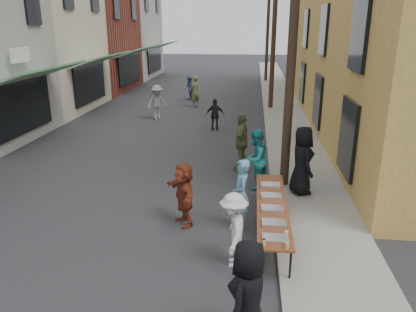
% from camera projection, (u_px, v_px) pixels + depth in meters
% --- Properties ---
extents(ground, '(120.00, 120.00, 0.00)m').
position_uv_depth(ground, '(116.00, 225.00, 10.03)').
color(ground, '#28282B').
rests_on(ground, ground).
extents(sidewalk, '(2.20, 60.00, 0.10)m').
position_uv_depth(sidewalk, '(282.00, 108.00, 23.66)').
color(sidewalk, gray).
rests_on(sidewalk, ground).
extents(storefront_row, '(8.00, 37.00, 9.00)m').
position_uv_depth(storefront_row, '(30.00, 35.00, 23.95)').
color(storefront_row, maroon).
rests_on(storefront_row, ground).
extents(building_ochre, '(10.00, 28.00, 10.00)m').
position_uv_depth(building_ochre, '(411.00, 19.00, 20.54)').
color(building_ochre, '#A68A3B').
rests_on(building_ochre, ground).
extents(utility_pole_near, '(0.26, 0.26, 9.00)m').
position_uv_depth(utility_pole_near, '(293.00, 33.00, 11.02)').
color(utility_pole_near, '#2D2116').
rests_on(utility_pole_near, ground).
extents(utility_pole_mid, '(0.26, 0.26, 9.00)m').
position_uv_depth(utility_pole_mid, '(274.00, 29.00, 22.36)').
color(utility_pole_mid, '#2D2116').
rests_on(utility_pole_mid, ground).
extents(utility_pole_far, '(0.26, 0.26, 9.00)m').
position_uv_depth(utility_pole_far, '(268.00, 27.00, 33.70)').
color(utility_pole_far, '#2D2116').
rests_on(utility_pole_far, ground).
extents(serving_table, '(0.70, 4.00, 0.75)m').
position_uv_depth(serving_table, '(272.00, 206.00, 9.39)').
color(serving_table, brown).
rests_on(serving_table, ground).
extents(catering_tray_sausage, '(0.50, 0.33, 0.08)m').
position_uv_depth(catering_tray_sausage, '(275.00, 239.00, 7.80)').
color(catering_tray_sausage, maroon).
rests_on(catering_tray_sausage, serving_table).
extents(catering_tray_foil_b, '(0.50, 0.33, 0.08)m').
position_uv_depth(catering_tray_foil_b, '(274.00, 223.00, 8.42)').
color(catering_tray_foil_b, '#B2B2B7').
rests_on(catering_tray_foil_b, serving_table).
extents(catering_tray_buns, '(0.50, 0.33, 0.08)m').
position_uv_depth(catering_tray_buns, '(273.00, 209.00, 9.08)').
color(catering_tray_buns, tan).
rests_on(catering_tray_buns, serving_table).
extents(catering_tray_foil_d, '(0.50, 0.33, 0.08)m').
position_uv_depth(catering_tray_foil_d, '(272.00, 196.00, 9.74)').
color(catering_tray_foil_d, '#B2B2B7').
rests_on(catering_tray_foil_d, serving_table).
extents(catering_tray_buns_end, '(0.50, 0.33, 0.08)m').
position_uv_depth(catering_tray_buns_end, '(270.00, 185.00, 10.40)').
color(catering_tray_buns_end, tan).
rests_on(catering_tray_buns_end, serving_table).
extents(condiment_jar_a, '(0.07, 0.07, 0.08)m').
position_uv_depth(condiment_jar_a, '(264.00, 247.00, 7.54)').
color(condiment_jar_a, '#A57F26').
rests_on(condiment_jar_a, serving_table).
extents(condiment_jar_b, '(0.07, 0.07, 0.08)m').
position_uv_depth(condiment_jar_b, '(264.00, 244.00, 7.64)').
color(condiment_jar_b, '#A57F26').
rests_on(condiment_jar_b, serving_table).
extents(condiment_jar_c, '(0.07, 0.07, 0.08)m').
position_uv_depth(condiment_jar_c, '(264.00, 241.00, 7.73)').
color(condiment_jar_c, '#A57F26').
rests_on(condiment_jar_c, serving_table).
extents(cup_stack, '(0.08, 0.08, 0.12)m').
position_uv_depth(cup_stack, '(287.00, 246.00, 7.54)').
color(cup_stack, tan).
rests_on(cup_stack, serving_table).
extents(guest_front_a, '(0.89, 1.05, 1.81)m').
position_uv_depth(guest_front_a, '(248.00, 297.00, 5.96)').
color(guest_front_a, black).
rests_on(guest_front_a, ground).
extents(guest_front_b, '(0.53, 0.70, 1.75)m').
position_uv_depth(guest_front_b, '(241.00, 195.00, 9.62)').
color(guest_front_b, '#5588A5').
rests_on(guest_front_b, ground).
extents(guest_front_c, '(1.02, 1.11, 1.83)m').
position_uv_depth(guest_front_c, '(255.00, 159.00, 12.03)').
color(guest_front_c, teal).
rests_on(guest_front_c, ground).
extents(guest_front_d, '(0.63, 1.04, 1.57)m').
position_uv_depth(guest_front_d, '(233.00, 230.00, 8.17)').
color(guest_front_d, silver).
rests_on(guest_front_d, ground).
extents(guest_front_e, '(0.75, 1.23, 1.95)m').
position_uv_depth(guest_front_e, '(241.00, 142.00, 13.60)').
color(guest_front_e, '#5F6E3F').
rests_on(guest_front_e, ground).
extents(guest_queue_back, '(1.12, 1.53, 1.60)m').
position_uv_depth(guest_queue_back, '(184.00, 194.00, 9.87)').
color(guest_queue_back, maroon).
rests_on(guest_queue_back, ground).
extents(server, '(0.86, 1.09, 1.96)m').
position_uv_depth(server, '(302.00, 160.00, 11.42)').
color(server, black).
rests_on(server, sidewalk).
extents(passerby_left, '(1.30, 1.25, 1.78)m').
position_uv_depth(passerby_left, '(157.00, 102.00, 20.88)').
color(passerby_left, gray).
rests_on(passerby_left, ground).
extents(passerby_mid, '(0.87, 0.38, 1.47)m').
position_uv_depth(passerby_mid, '(215.00, 115.00, 18.78)').
color(passerby_mid, black).
rests_on(passerby_mid, ground).
extents(passerby_right, '(0.73, 0.81, 1.86)m').
position_uv_depth(passerby_right, '(195.00, 92.00, 23.98)').
color(passerby_right, '#64683C').
rests_on(passerby_right, ground).
extents(passerby_far, '(0.89, 0.96, 1.58)m').
position_uv_depth(passerby_far, '(190.00, 88.00, 26.17)').
color(passerby_far, '#475F8A').
rests_on(passerby_far, ground).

